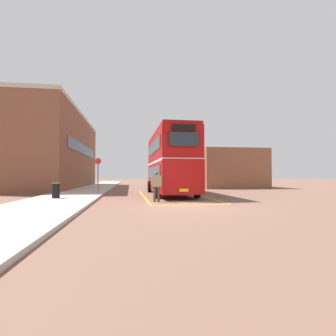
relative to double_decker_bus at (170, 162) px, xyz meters
The scene contains 10 objects.
ground_plane 7.04m from the double_decker_bus, 94.05° to the left, with size 135.60×135.60×0.00m, color brown.
sidewalk_left 11.61m from the double_decker_bus, 127.87° to the left, with size 4.00×57.60×0.14m, color #B2ADA3.
brick_building_left 17.08m from the double_decker_bus, 133.47° to the left, with size 6.36×21.60×8.62m.
depot_building_right 17.63m from the double_decker_bus, 60.29° to the left, with size 7.47×16.39×4.52m.
double_decker_bus is the anchor object (origin of this frame).
single_deck_bus 14.78m from the double_decker_bus, 79.32° to the left, with size 3.05×9.54×3.02m.
pedestrian_boarding 5.64m from the double_decker_bus, 106.51° to the right, with size 0.57×0.30×1.73m.
litter_bin 8.41m from the double_decker_bus, 154.46° to the right, with size 0.47×0.47×0.90m.
bus_stop_sign 5.43m from the double_decker_bus, 168.98° to the right, with size 0.44×0.13×2.56m.
bay_marking_yellow 3.15m from the double_decker_bus, 89.65° to the right, with size 4.41×12.14×0.01m.
Camera 1 is at (-2.53, -12.09, 1.51)m, focal length 28.08 mm.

